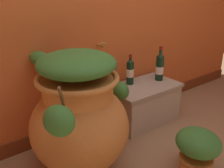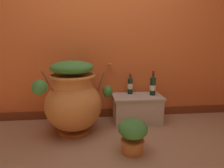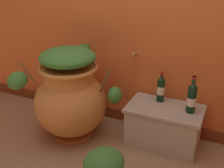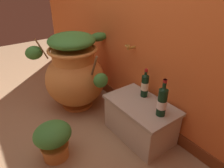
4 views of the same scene
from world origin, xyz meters
The scene contains 6 objects.
ground_plane centered at (0.00, 0.00, 0.00)m, with size 7.00×7.00×0.00m, color #9E7A56.
terracotta_urn centered at (-0.41, 0.63, 0.44)m, with size 0.87×0.94×0.89m.
stone_ledge centered at (0.45, 0.88, 0.20)m, with size 0.68×0.42×0.38m.
wine_bottle_left centered at (0.66, 0.89, 0.52)m, with size 0.08×0.08×0.34m.
wine_bottle_middle centered at (0.36, 0.99, 0.51)m, with size 0.07×0.07×0.29m.
potted_shrub centered at (0.22, 0.09, 0.20)m, with size 0.30×0.32×0.35m.
Camera 4 is at (1.53, -0.25, 1.43)m, focal length 31.98 mm.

